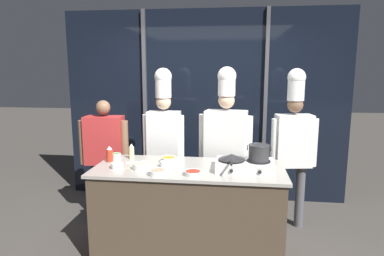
% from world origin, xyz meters
% --- Properties ---
extents(ground_plane, '(24.00, 24.00, 0.00)m').
position_xyz_m(ground_plane, '(0.00, 0.00, 0.00)').
color(ground_plane, '#47423D').
extents(window_wall_back, '(4.02, 0.09, 2.70)m').
position_xyz_m(window_wall_back, '(0.00, 1.62, 1.35)').
color(window_wall_back, black).
rests_on(window_wall_back, ground_plane).
extents(demo_counter, '(1.88, 0.79, 0.93)m').
position_xyz_m(demo_counter, '(0.00, 0.00, 0.47)').
color(demo_counter, '#4C3D2D').
rests_on(demo_counter, ground_plane).
extents(portable_stove, '(0.55, 0.38, 0.10)m').
position_xyz_m(portable_stove, '(0.55, -0.02, 0.98)').
color(portable_stove, silver).
rests_on(portable_stove, demo_counter).
extents(frying_pan, '(0.26, 0.45, 0.05)m').
position_xyz_m(frying_pan, '(0.42, -0.03, 1.06)').
color(frying_pan, '#232326').
rests_on(frying_pan, portable_stove).
extents(stock_pot, '(0.22, 0.20, 0.15)m').
position_xyz_m(stock_pot, '(0.68, -0.02, 1.11)').
color(stock_pot, '#333335').
rests_on(stock_pot, portable_stove).
extents(squeeze_bottle_oil, '(0.06, 0.06, 0.17)m').
position_xyz_m(squeeze_bottle_oil, '(-0.65, 0.23, 1.01)').
color(squeeze_bottle_oil, beige).
rests_on(squeeze_bottle_oil, demo_counter).
extents(squeeze_bottle_chili, '(0.07, 0.07, 0.17)m').
position_xyz_m(squeeze_bottle_chili, '(-0.85, 0.10, 1.01)').
color(squeeze_bottle_chili, red).
rests_on(squeeze_bottle_chili, demo_counter).
extents(prep_bowl_onion, '(0.12, 0.12, 0.05)m').
position_xyz_m(prep_bowl_onion, '(-0.69, -0.12, 0.96)').
color(prep_bowl_onion, white).
rests_on(prep_bowl_onion, demo_counter).
extents(prep_bowl_mushrooms, '(0.16, 0.16, 0.05)m').
position_xyz_m(prep_bowl_mushrooms, '(-0.26, -0.27, 0.96)').
color(prep_bowl_mushrooms, white).
rests_on(prep_bowl_mushrooms, demo_counter).
extents(prep_bowl_bean_sprouts, '(0.10, 0.10, 0.06)m').
position_xyz_m(prep_bowl_bean_sprouts, '(-0.24, -0.01, 0.96)').
color(prep_bowl_bean_sprouts, white).
rests_on(prep_bowl_bean_sprouts, demo_counter).
extents(prep_bowl_carrots, '(0.17, 0.17, 0.05)m').
position_xyz_m(prep_bowl_carrots, '(-0.23, 0.16, 0.96)').
color(prep_bowl_carrots, white).
rests_on(prep_bowl_carrots, demo_counter).
extents(prep_bowl_scallions, '(0.10, 0.10, 0.06)m').
position_xyz_m(prep_bowl_scallions, '(-0.82, 0.23, 0.96)').
color(prep_bowl_scallions, white).
rests_on(prep_bowl_scallions, demo_counter).
extents(prep_bowl_chili_flakes, '(0.17, 0.17, 0.04)m').
position_xyz_m(prep_bowl_chili_flakes, '(0.07, -0.24, 0.95)').
color(prep_bowl_chili_flakes, white).
rests_on(prep_bowl_chili_flakes, demo_counter).
extents(prep_bowl_ginger, '(0.16, 0.16, 0.06)m').
position_xyz_m(prep_bowl_ginger, '(-0.46, -0.11, 0.96)').
color(prep_bowl_ginger, white).
rests_on(prep_bowl_ginger, demo_counter).
extents(serving_spoon_slotted, '(0.22, 0.11, 0.02)m').
position_xyz_m(serving_spoon_slotted, '(-0.52, 0.13, 0.94)').
color(serving_spoon_slotted, '#B2B5BA').
rests_on(serving_spoon_slotted, demo_counter).
extents(person_guest, '(0.61, 0.27, 1.51)m').
position_xyz_m(person_guest, '(-1.14, 0.70, 0.91)').
color(person_guest, '#232326').
rests_on(person_guest, ground_plane).
extents(chef_head, '(0.51, 0.22, 1.90)m').
position_xyz_m(chef_head, '(-0.41, 0.77, 1.11)').
color(chef_head, '#2D3856').
rests_on(chef_head, ground_plane).
extents(chef_sous, '(0.62, 0.32, 1.91)m').
position_xyz_m(chef_sous, '(0.34, 0.67, 1.08)').
color(chef_sous, '#2D3856').
rests_on(chef_sous, ground_plane).
extents(chef_line, '(0.54, 0.28, 1.89)m').
position_xyz_m(chef_line, '(1.12, 0.78, 1.08)').
color(chef_line, '#4C4C51').
rests_on(chef_line, ground_plane).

